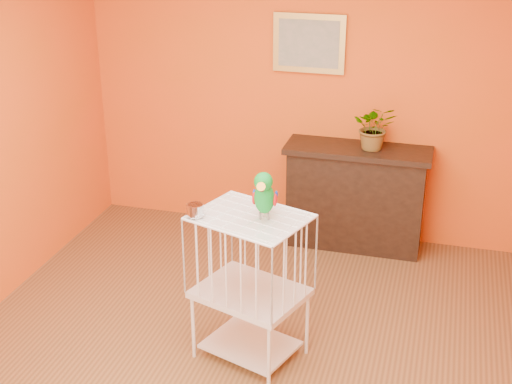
% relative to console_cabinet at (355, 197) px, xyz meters
% --- Properties ---
extents(ground, '(4.50, 4.50, 0.00)m').
position_rel_console_cabinet_xyz_m(ground, '(-0.49, -2.03, -0.46)').
color(ground, brown).
rests_on(ground, ground).
extents(room_shell, '(4.50, 4.50, 4.50)m').
position_rel_console_cabinet_xyz_m(room_shell, '(-0.49, -2.03, 1.12)').
color(room_shell, '#DF4D15').
rests_on(room_shell, ground).
extents(console_cabinet, '(1.24, 0.45, 0.92)m').
position_rel_console_cabinet_xyz_m(console_cabinet, '(0.00, 0.00, 0.00)').
color(console_cabinet, black).
rests_on(console_cabinet, ground).
extents(potted_plant, '(0.40, 0.44, 0.30)m').
position_rel_console_cabinet_xyz_m(potted_plant, '(0.13, 0.02, 0.61)').
color(potted_plant, '#26722D').
rests_on(potted_plant, console_cabinet).
extents(framed_picture, '(0.62, 0.04, 0.50)m').
position_rel_console_cabinet_xyz_m(framed_picture, '(-0.49, 0.19, 1.29)').
color(framed_picture, '#B99642').
rests_on(framed_picture, room_shell).
extents(birdcage, '(0.81, 0.72, 1.05)m').
position_rel_console_cabinet_xyz_m(birdcage, '(-0.43, -1.83, 0.08)').
color(birdcage, silver).
rests_on(birdcage, ground).
extents(feed_cup, '(0.11, 0.11, 0.08)m').
position_rel_console_cabinet_xyz_m(feed_cup, '(-0.77, -1.92, 0.63)').
color(feed_cup, silver).
rests_on(feed_cup, birdcage).
extents(parrot, '(0.16, 0.30, 0.33)m').
position_rel_console_cabinet_xyz_m(parrot, '(-0.34, -1.85, 0.76)').
color(parrot, '#59544C').
rests_on(parrot, birdcage).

